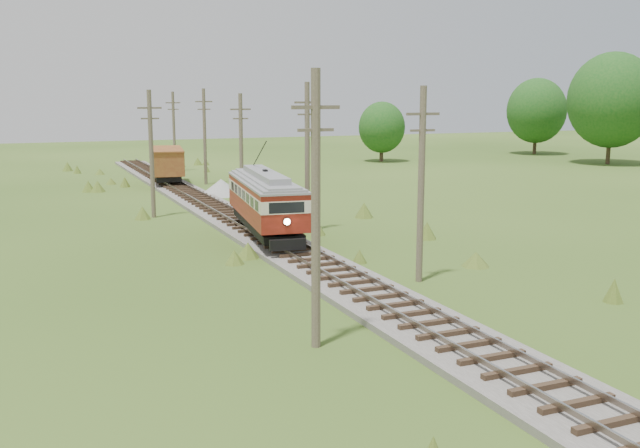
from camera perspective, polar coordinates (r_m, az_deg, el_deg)
name	(u,v)px	position (r m, az deg, el deg)	size (l,w,h in m)	color
railbed_main	(243,224)	(45.27, -6.19, -0.02)	(3.60, 96.00, 0.57)	#605B54
streetcar	(265,198)	(40.63, -4.38, 2.08)	(4.11, 11.41, 5.16)	black
gondola	(167,162)	(68.09, -12.13, 4.84)	(4.15, 8.96, 2.86)	black
gravel_pile	(223,188)	(60.13, -7.74, 2.89)	(3.74, 3.97, 1.36)	gray
utility_pole_r_2	(421,183)	(31.40, 8.10, 3.27)	(1.60, 0.30, 8.60)	brown
utility_pole_r_3	(307,156)	(42.94, -1.02, 5.46)	(1.60, 0.30, 9.00)	brown
utility_pole_r_4	(241,147)	(55.14, -6.32, 6.12)	(1.60, 0.30, 8.40)	brown
utility_pole_r_5	(205,136)	(67.75, -9.21, 7.00)	(1.60, 0.30, 8.90)	brown
utility_pole_r_6	(174,131)	(80.38, -11.60, 7.32)	(1.60, 0.30, 8.70)	brown
utility_pole_l_a	(316,208)	(22.68, -0.34, 1.28)	(1.60, 0.30, 9.00)	brown
utility_pole_l_b	(151,153)	(49.52, -13.34, 5.58)	(1.60, 0.30, 8.60)	brown
tree_right_4	(612,100)	(94.42, 22.32, 9.15)	(10.50, 10.50, 13.53)	#38281C
tree_right_5	(536,111)	(107.61, 16.93, 8.67)	(8.40, 8.40, 10.82)	#38281C
tree_mid_b	(382,127)	(91.43, 4.96, 7.71)	(5.88, 5.88, 7.57)	#38281C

